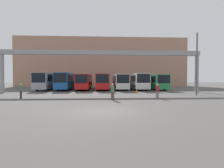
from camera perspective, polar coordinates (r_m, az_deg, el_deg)
The scene contains 15 objects.
ground_plane at distance 11.80m, azimuth -3.17°, elevation -8.97°, with size 200.00×200.00×0.00m, color #514F4C.
building_backdrop at distance 55.37m, azimuth -3.17°, elevation 6.67°, with size 48.96×12.00×14.06m.
overhead_gantry at distance 27.82m, azimuth -3.18°, elevation 8.82°, with size 31.29×0.80×6.66m.
bus_slot_0 at distance 37.39m, azimuth -20.04°, elevation 1.15°, with size 2.58×11.09×3.34m.
bus_slot_1 at distance 36.22m, azimuth -14.68°, elevation 1.17°, with size 2.44×10.52×3.32m.
bus_slot_2 at distance 36.03m, azimuth -8.93°, elevation 0.97°, with size 2.44×11.23×3.06m.
bus_slot_3 at distance 36.35m, azimuth -3.17°, elevation 1.06°, with size 2.47×12.25×3.13m.
bus_slot_4 at distance 35.70m, azimuth 2.65°, elevation 0.99°, with size 2.48×10.58×3.07m.
bus_slot_5 at distance 36.01m, azimuth 8.42°, elevation 1.10°, with size 2.61×10.10×3.20m.
bus_slot_6 at distance 37.08m, azimuth 13.84°, elevation 0.89°, with size 2.47×10.46×2.98m.
pedestrian_near_right at distance 22.06m, azimuth -27.63°, elevation -1.89°, with size 0.35×0.35×1.67m.
pedestrian_far_center at distance 20.03m, azimuth 14.59°, elevation -2.11°, with size 0.35×0.35×1.66m.
pedestrian_mid_right at distance 18.02m, azimuth 0.20°, elevation -2.37°, with size 0.36×0.36×1.72m.
traffic_cone at distance 27.46m, azimuth 8.07°, elevation -2.33°, with size 0.49×0.49×0.56m.
lamp_post at distance 26.16m, azimuth 25.96°, elevation 6.88°, with size 0.36×0.36×8.54m.
Camera 1 is at (0.01, -11.60, 2.17)m, focal length 28.00 mm.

